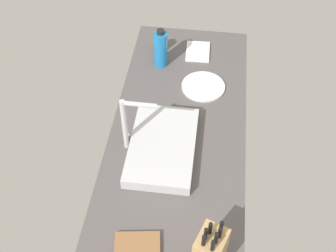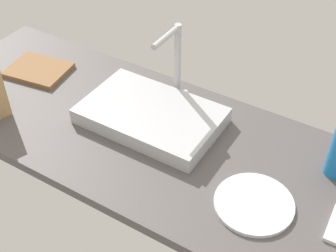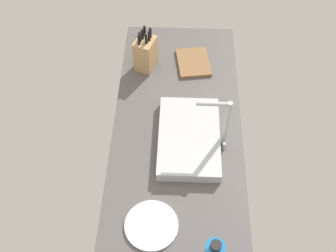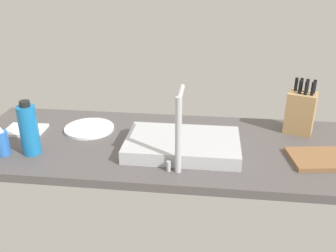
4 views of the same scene
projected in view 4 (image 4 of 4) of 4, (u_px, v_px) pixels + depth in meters
The scene contains 9 objects.
countertop_slab at pixel (173, 147), 159.74cm from camera, with size 179.44×64.22×3.50cm, color #514C4C.
sink_basin at pixel (183, 145), 152.15cm from camera, with size 46.19×29.36×5.45cm, color #B7BABF.
faucet at pixel (178, 127), 132.65cm from camera, with size 5.50×15.89×29.34cm.
knife_block at pixel (300, 112), 165.85cm from camera, with size 14.56×13.13×24.71cm.
cutting_board at pixel (319, 159), 145.04cm from camera, with size 22.57×17.57×1.80cm, color brown.
soap_bottle at pixel (2, 142), 148.06cm from camera, with size 5.35×5.35×12.79cm.
water_bottle at pixel (29, 129), 147.17cm from camera, with size 7.32×7.32×22.48cm.
dinner_plate at pixel (89, 128), 171.80cm from camera, with size 22.78×22.78×1.20cm, color white.
dish_towel at pixel (25, 130), 170.17cm from camera, with size 17.56×13.19×1.20cm, color white.
Camera 4 is at (-14.81, 141.15, 75.64)cm, focal length 39.73 mm.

